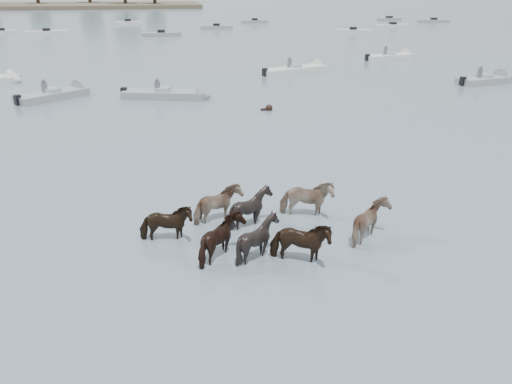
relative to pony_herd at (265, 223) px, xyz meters
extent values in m
plane|color=slate|center=(-0.91, -2.45, -0.50)|extent=(400.00, 400.00, 0.00)
imported|color=black|center=(-2.89, 0.41, -0.03)|extent=(1.62, 0.80, 1.34)
imported|color=#8A735D|center=(-1.21, 1.44, -0.02)|extent=(1.75, 1.78, 1.37)
imported|color=black|center=(-0.24, 1.02, 0.01)|extent=(1.56, 1.47, 1.42)
imported|color=#846F59|center=(1.63, 1.32, 0.03)|extent=(1.86, 1.15, 1.46)
imported|color=black|center=(-1.36, -0.93, 0.00)|extent=(1.50, 1.65, 1.41)
imported|color=black|center=(-0.39, -1.00, 0.00)|extent=(1.42, 1.30, 1.41)
imported|color=black|center=(0.67, -1.49, 0.02)|extent=(1.87, 1.32, 1.44)
imported|color=#816A58|center=(3.10, -0.62, -0.01)|extent=(1.58, 1.70, 1.39)
sphere|color=black|center=(3.40, 15.89, -0.38)|extent=(0.44, 0.44, 0.44)
cube|color=black|center=(3.15, 15.89, -0.48)|extent=(0.50, 0.22, 0.18)
cube|color=gray|center=(-9.86, 21.35, -0.30)|extent=(4.54, 4.17, 0.55)
cone|color=gray|center=(-8.10, 22.82, -0.30)|extent=(1.72, 1.80, 1.60)
cube|color=#99ADB7|center=(-9.86, 21.35, 0.05)|extent=(1.33, 1.37, 0.35)
cube|color=black|center=(-11.61, 19.87, -0.15)|extent=(0.49, 0.49, 0.60)
cylinder|color=#595966|center=(-10.26, 21.35, 0.25)|extent=(0.36, 0.36, 0.70)
sphere|color=#595966|center=(-10.26, 21.35, 0.70)|extent=(0.24, 0.24, 0.24)
cube|color=gray|center=(-2.69, 20.39, -0.30)|extent=(5.63, 2.98, 0.55)
cone|color=gray|center=(-0.09, 19.67, -0.30)|extent=(1.29, 1.78, 1.60)
cube|color=#99ADB7|center=(-2.69, 20.39, 0.05)|extent=(1.07, 1.29, 0.35)
cube|color=black|center=(-5.29, 21.11, -0.15)|extent=(0.43, 0.43, 0.60)
cylinder|color=#595966|center=(-3.09, 20.39, 0.25)|extent=(0.36, 0.36, 0.70)
sphere|color=#595966|center=(-3.09, 20.39, 0.70)|extent=(0.24, 0.24, 0.24)
cube|color=silver|center=(8.10, 28.34, -0.30)|extent=(6.06, 3.76, 0.55)
cone|color=silver|center=(10.82, 29.48, -0.30)|extent=(1.45, 1.82, 1.60)
cube|color=#99ADB7|center=(8.10, 28.34, 0.05)|extent=(1.17, 1.34, 0.35)
cube|color=black|center=(5.38, 27.19, -0.15)|extent=(0.46, 0.46, 0.60)
cylinder|color=#595966|center=(7.70, 28.34, 0.25)|extent=(0.36, 0.36, 0.70)
sphere|color=#595966|center=(7.70, 28.34, 0.70)|extent=(0.24, 0.24, 0.24)
cube|color=gray|center=(20.89, 21.23, -0.30)|extent=(4.35, 2.48, 0.55)
cone|color=gray|center=(22.88, 21.69, -0.30)|extent=(1.24, 1.76, 1.60)
cube|color=#99ADB7|center=(20.89, 21.23, 0.05)|extent=(1.03, 1.27, 0.35)
cube|color=black|center=(18.89, 20.77, -0.15)|extent=(0.42, 0.42, 0.60)
cylinder|color=#595966|center=(20.49, 21.23, 0.25)|extent=(0.36, 0.36, 0.70)
sphere|color=#595966|center=(20.49, 21.23, 0.70)|extent=(0.24, 0.24, 0.24)
cube|color=silver|center=(19.09, 34.20, -0.30)|extent=(5.24, 2.68, 0.55)
cone|color=silver|center=(21.53, 34.76, -0.30)|extent=(1.23, 1.76, 1.60)
cube|color=#99ADB7|center=(19.09, 34.20, 0.05)|extent=(1.03, 1.27, 0.35)
cube|color=black|center=(16.65, 33.64, -0.15)|extent=(0.42, 0.42, 0.60)
cylinder|color=#595966|center=(18.69, 34.20, 0.25)|extent=(0.36, 0.36, 0.70)
sphere|color=#595966|center=(18.69, 34.20, 0.70)|extent=(0.24, 0.24, 0.24)
cone|color=silver|center=(-13.61, 27.92, -0.30)|extent=(1.32, 1.79, 1.60)
cube|color=silver|center=(-25.07, 67.69, -0.28)|extent=(4.41, 2.61, 0.60)
cube|color=black|center=(-25.07, 67.69, 0.10)|extent=(1.24, 1.24, 0.50)
cube|color=silver|center=(-18.64, 66.23, -0.28)|extent=(6.02, 2.85, 0.60)
cube|color=black|center=(-18.64, 66.23, 0.10)|extent=(1.21, 1.21, 0.50)
cube|color=silver|center=(-8.18, 83.19, -0.28)|extent=(5.06, 2.29, 0.60)
cube|color=black|center=(-8.18, 83.19, 0.10)|extent=(1.15, 1.15, 0.50)
cube|color=gray|center=(-2.55, 60.78, -0.28)|extent=(5.48, 1.65, 0.60)
cube|color=black|center=(-2.55, 60.78, 0.10)|extent=(1.03, 1.03, 0.50)
cube|color=gray|center=(6.13, 70.43, -0.28)|extent=(5.00, 1.60, 0.60)
cube|color=black|center=(6.13, 70.43, 0.10)|extent=(1.02, 1.02, 0.50)
cube|color=gray|center=(14.21, 81.20, -0.28)|extent=(4.91, 1.86, 0.60)
cube|color=black|center=(14.21, 81.20, 0.10)|extent=(1.07, 1.07, 0.50)
cube|color=silver|center=(25.10, 60.30, -0.28)|extent=(5.52, 3.22, 0.60)
cube|color=black|center=(25.10, 60.30, 0.10)|extent=(1.28, 1.28, 0.50)
cube|color=silver|center=(34.85, 68.20, -0.28)|extent=(6.00, 1.70, 0.60)
cube|color=black|center=(34.85, 68.20, 0.10)|extent=(1.03, 1.03, 0.50)
cube|color=gray|center=(40.54, 82.41, -0.28)|extent=(4.55, 1.89, 0.60)
cube|color=black|center=(40.54, 82.41, 0.10)|extent=(1.08, 1.08, 0.50)
cube|color=gray|center=(46.63, 76.68, -0.28)|extent=(5.75, 2.23, 0.60)
cube|color=black|center=(46.63, 76.68, 0.10)|extent=(1.12, 1.12, 0.50)
cylinder|color=#382619|center=(-36.93, 151.85, 0.96)|extent=(1.00, 1.00, 2.94)
cylinder|color=#382619|center=(-22.73, 154.32, 1.18)|extent=(1.00, 1.00, 3.37)
cylinder|color=#382619|center=(-11.96, 145.79, 1.40)|extent=(1.00, 1.00, 3.80)
cylinder|color=#382619|center=(-3.62, 143.60, 0.94)|extent=(1.00, 1.00, 2.89)
camera|label=1|loc=(-2.66, -13.17, 6.65)|focal=35.49mm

